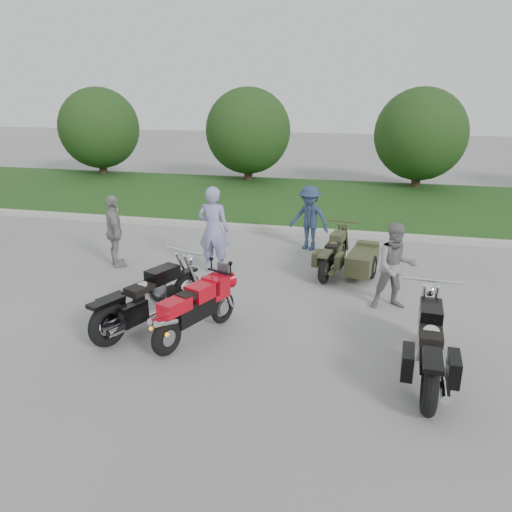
% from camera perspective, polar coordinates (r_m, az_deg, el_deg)
% --- Properties ---
extents(ground, '(80.00, 80.00, 0.00)m').
position_cam_1_polar(ground, '(8.81, -3.70, -7.73)').
color(ground, '#9E9E99').
rests_on(ground, ground).
extents(curb, '(60.00, 0.30, 0.15)m').
position_cam_1_polar(curb, '(14.26, 3.36, 2.99)').
color(curb, '#B5B3AA').
rests_on(curb, ground).
extents(grass_strip, '(60.00, 8.00, 0.14)m').
position_cam_1_polar(grass_strip, '(18.25, 5.71, 6.38)').
color(grass_strip, '#2D561D').
rests_on(grass_strip, ground).
extents(tree_far_left, '(3.60, 3.60, 4.00)m').
position_cam_1_polar(tree_far_left, '(24.47, -17.49, 13.77)').
color(tree_far_left, '#3F2B1C').
rests_on(tree_far_left, ground).
extents(tree_mid_left, '(3.60, 3.60, 4.00)m').
position_cam_1_polar(tree_mid_left, '(21.78, -0.90, 14.09)').
color(tree_mid_left, '#3F2B1C').
rests_on(tree_mid_left, ground).
extents(tree_mid_right, '(3.60, 3.60, 4.00)m').
position_cam_1_polar(tree_mid_right, '(21.16, 18.30, 13.06)').
color(tree_mid_right, '#3F2B1C').
rests_on(tree_mid_right, ground).
extents(sportbike_red, '(0.87, 1.85, 0.92)m').
position_cam_1_polar(sportbike_red, '(8.14, -7.09, -5.94)').
color(sportbike_red, black).
rests_on(sportbike_red, ground).
extents(cruiser_left, '(1.09, 2.36, 0.96)m').
position_cam_1_polar(cruiser_left, '(8.67, -12.48, -5.06)').
color(cruiser_left, black).
rests_on(cruiser_left, ground).
extents(cruiser_right, '(0.45, 2.51, 0.96)m').
position_cam_1_polar(cruiser_right, '(7.40, 19.22, -9.98)').
color(cruiser_right, black).
rests_on(cruiser_right, ground).
extents(cruiser_sidecar, '(1.25, 2.15, 0.83)m').
position_cam_1_polar(cruiser_sidecar, '(11.06, 10.70, -0.26)').
color(cruiser_sidecar, black).
rests_on(cruiser_sidecar, ground).
extents(person_stripe, '(0.72, 0.48, 1.93)m').
position_cam_1_polar(person_stripe, '(10.97, -4.87, 3.00)').
color(person_stripe, '#8E8DC0').
rests_on(person_stripe, ground).
extents(person_grey, '(0.92, 0.79, 1.63)m').
position_cam_1_polar(person_grey, '(9.47, 15.67, -1.16)').
color(person_grey, gray).
rests_on(person_grey, ground).
extents(person_denim, '(1.19, 0.91, 1.63)m').
position_cam_1_polar(person_denim, '(12.62, 6.12, 4.33)').
color(person_denim, navy).
rests_on(person_denim, ground).
extents(person_back, '(0.92, 1.02, 1.66)m').
position_cam_1_polar(person_back, '(11.75, -15.88, 2.71)').
color(person_back, gray).
rests_on(person_back, ground).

